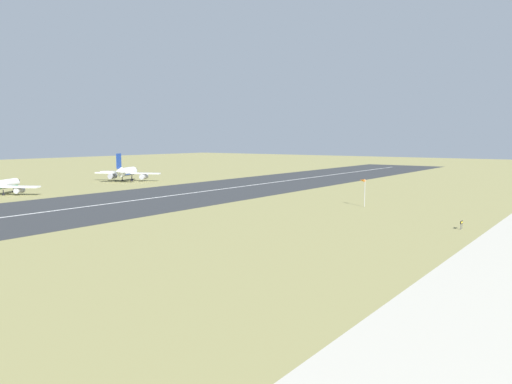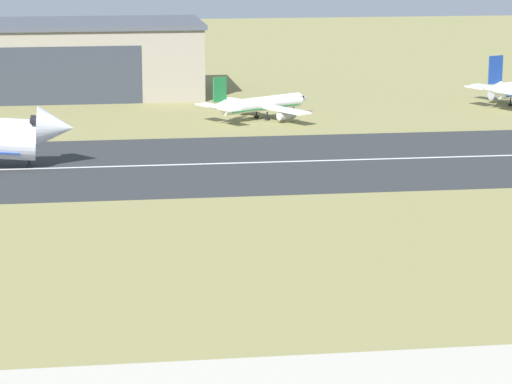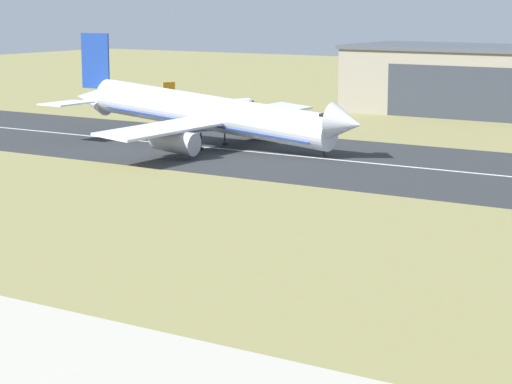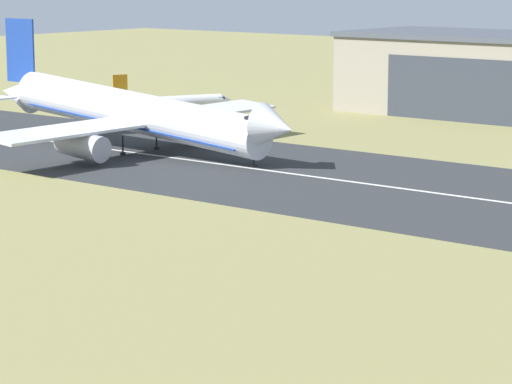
# 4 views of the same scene
# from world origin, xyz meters

# --- Properties ---
(ground_plane) EXTENTS (638.26, 638.26, 0.00)m
(ground_plane) POSITION_xyz_m (0.00, 60.53, 0.00)
(ground_plane) COLOR olive
(runway_strip) EXTENTS (398.26, 42.74, 0.06)m
(runway_strip) POSITION_xyz_m (0.00, 121.06, 0.03)
(runway_strip) COLOR #2B2D30
(runway_strip) RESTS_ON ground_plane
(runway_centreline) EXTENTS (358.43, 0.70, 0.01)m
(runway_centreline) POSITION_xyz_m (0.00, 121.06, 0.07)
(runway_centreline) COLOR silver
(runway_centreline) RESTS_ON runway_strip
(hangar_building) EXTENTS (61.72, 27.01, 14.69)m
(hangar_building) POSITION_xyz_m (-46.69, 194.62, 7.36)
(hangar_building) COLOR gray
(hangar_building) RESTS_ON ground_plane
(airplane_parked_centre) EXTENTS (21.80, 20.51, 8.20)m
(airplane_parked_centre) POSITION_xyz_m (-8.71, 159.63, 2.62)
(airplane_parked_centre) COLOR white
(airplane_parked_centre) RESTS_ON ground_plane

